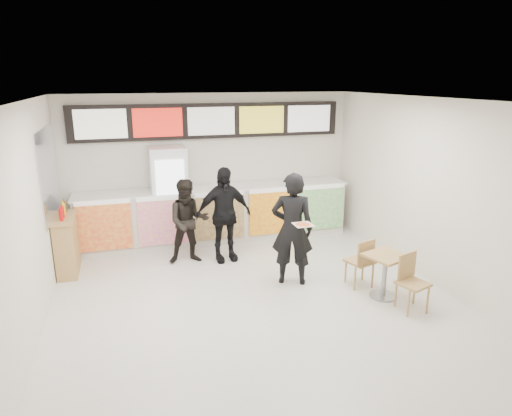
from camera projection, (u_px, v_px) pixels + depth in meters
name	position (u px, v px, depth m)	size (l,w,h in m)	color
floor	(260.00, 309.00, 6.75)	(7.00, 7.00, 0.00)	beige
ceiling	(260.00, 101.00, 5.92)	(7.00, 7.00, 0.00)	white
wall_back	(211.00, 166.00, 9.56)	(6.00, 6.00, 0.00)	silver
wall_left	(23.00, 231.00, 5.51)	(7.00, 7.00, 0.00)	silver
wall_right	(443.00, 196.00, 7.16)	(7.00, 7.00, 0.00)	silver
service_counter	(216.00, 214.00, 9.44)	(5.56, 0.77, 1.14)	silver
menu_board	(211.00, 121.00, 9.22)	(5.50, 0.14, 0.70)	black
drinks_fridge	(170.00, 197.00, 9.08)	(0.70, 0.67, 2.00)	white
mirror_panel	(49.00, 172.00, 7.71)	(0.01, 2.00, 1.50)	#B2B7BF
customer_main	(292.00, 229.00, 7.37)	(0.68, 0.45, 1.87)	black
customer_left	(188.00, 222.00, 8.26)	(0.76, 0.59, 1.56)	black
customer_mid	(224.00, 214.00, 8.33)	(1.04, 0.43, 1.77)	black
pizza_slice	(303.00, 224.00, 6.89)	(0.36, 0.36, 0.02)	beige
cafe_table	(385.00, 268.00, 6.98)	(0.82, 1.47, 0.83)	tan
condiment_ledge	(67.00, 244.00, 7.88)	(0.37, 0.91, 1.21)	tan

